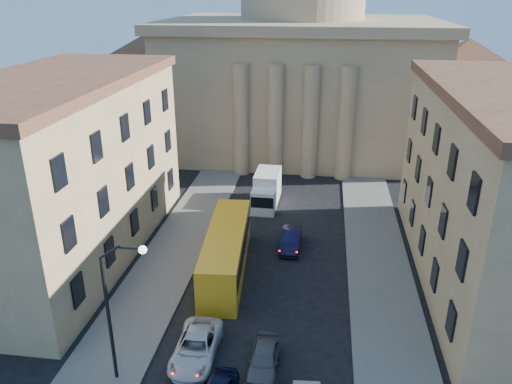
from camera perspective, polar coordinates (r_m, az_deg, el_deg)
sidewalk_left at (r=39.32m, az=-11.35°, el=-10.04°), size 5.00×60.00×0.15m
sidewalk_right at (r=37.76m, az=14.44°, el=-11.83°), size 5.00×60.00×0.15m
church at (r=69.27m, az=5.11°, el=14.85°), size 68.02×28.76×36.60m
building_left at (r=42.85m, az=-21.21°, el=2.54°), size 11.60×26.60×14.70m
building_right at (r=39.95m, az=27.08°, el=0.16°), size 11.60×26.60×14.70m
street_lamp at (r=28.27m, az=-15.69°, el=-12.02°), size 2.62×0.44×8.83m
car_left_mid at (r=31.69m, az=-6.86°, el=-17.20°), size 2.61×5.50×1.52m
car_right_far at (r=30.75m, az=0.95°, el=-18.54°), size 1.79×4.31×1.46m
car_right_distant at (r=43.12m, az=4.03°, el=-5.46°), size 1.70×4.66×1.53m
city_bus at (r=39.21m, az=-3.43°, el=-6.62°), size 3.78×12.58×3.49m
box_truck at (r=51.06m, az=1.20°, el=0.19°), size 2.51×6.11×3.33m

